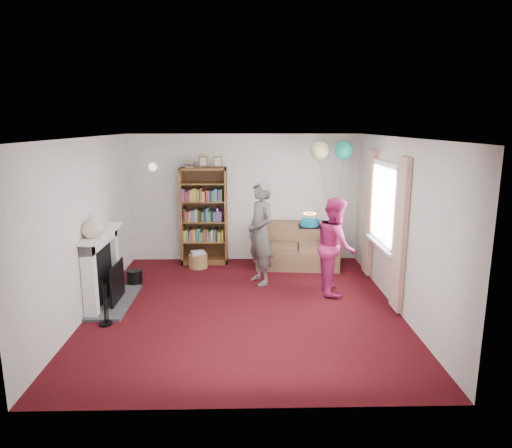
{
  "coord_description": "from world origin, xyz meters",
  "views": [
    {
      "loc": [
        0.03,
        -6.41,
        2.68
      ],
      "look_at": [
        0.19,
        0.6,
        1.14
      ],
      "focal_mm": 32.0,
      "sensor_mm": 36.0,
      "label": 1
    }
  ],
  "objects_px": {
    "birthday_cake": "(310,223)",
    "bookcase": "(204,217)",
    "person_magenta": "(335,246)",
    "sofa": "(297,249)",
    "person_striped": "(261,233)"
  },
  "relations": [
    {
      "from": "bookcase",
      "to": "person_magenta",
      "type": "relative_size",
      "value": 1.34
    },
    {
      "from": "bookcase",
      "to": "sofa",
      "type": "relative_size",
      "value": 1.35
    },
    {
      "from": "person_striped",
      "to": "person_magenta",
      "type": "height_order",
      "value": "person_striped"
    },
    {
      "from": "person_striped",
      "to": "person_magenta",
      "type": "relative_size",
      "value": 1.13
    },
    {
      "from": "sofa",
      "to": "bookcase",
      "type": "bearing_deg",
      "value": 178.45
    },
    {
      "from": "sofa",
      "to": "birthday_cake",
      "type": "height_order",
      "value": "birthday_cake"
    },
    {
      "from": "sofa",
      "to": "birthday_cake",
      "type": "relative_size",
      "value": 4.45
    },
    {
      "from": "bookcase",
      "to": "birthday_cake",
      "type": "bearing_deg",
      "value": -42.18
    },
    {
      "from": "person_magenta",
      "to": "bookcase",
      "type": "bearing_deg",
      "value": 55.34
    },
    {
      "from": "birthday_cake",
      "to": "person_magenta",
      "type": "bearing_deg",
      "value": -5.07
    },
    {
      "from": "sofa",
      "to": "person_magenta",
      "type": "xyz_separation_m",
      "value": [
        0.44,
        -1.45,
        0.47
      ]
    },
    {
      "from": "bookcase",
      "to": "person_striped",
      "type": "xyz_separation_m",
      "value": [
        1.06,
        -1.24,
        -0.04
      ]
    },
    {
      "from": "bookcase",
      "to": "sofa",
      "type": "height_order",
      "value": "bookcase"
    },
    {
      "from": "birthday_cake",
      "to": "bookcase",
      "type": "bearing_deg",
      "value": 137.82
    },
    {
      "from": "birthday_cake",
      "to": "sofa",
      "type": "bearing_deg",
      "value": 90.92
    }
  ]
}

